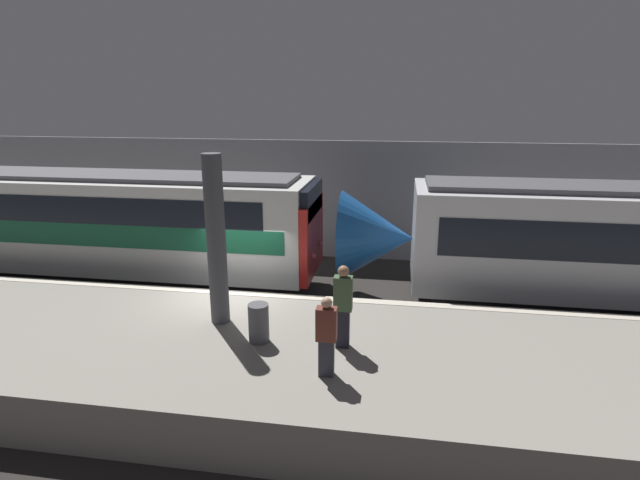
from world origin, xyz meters
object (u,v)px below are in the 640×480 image
object	(u,v)px
train_boxy	(21,224)
trash_bin	(259,323)
person_walking	(343,304)
person_waiting	(326,335)
support_pillar_near	(216,241)

from	to	relation	value
train_boxy	trash_bin	xyz separation A→B (m)	(9.97, -5.40, -0.43)
train_boxy	person_walking	bearing A→B (deg)	-24.48
person_waiting	person_walking	size ratio (longest dim) A/B	0.88
trash_bin	train_boxy	bearing A→B (deg)	151.54
support_pillar_near	person_waiting	bearing A→B (deg)	-35.01
person_waiting	person_walking	bearing A→B (deg)	81.68
support_pillar_near	person_walking	distance (m)	3.23
train_boxy	trash_bin	world-z (taller)	train_boxy
support_pillar_near	person_walking	xyz separation A→B (m)	(2.96, -0.80, -0.99)
train_boxy	person_waiting	world-z (taller)	train_boxy
person_waiting	trash_bin	bearing A→B (deg)	145.56
support_pillar_near	train_boxy	distance (m)	9.97
support_pillar_near	person_waiting	xyz separation A→B (m)	(2.79, -1.96, -1.13)
person_waiting	person_walking	distance (m)	1.18
person_walking	trash_bin	world-z (taller)	person_walking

